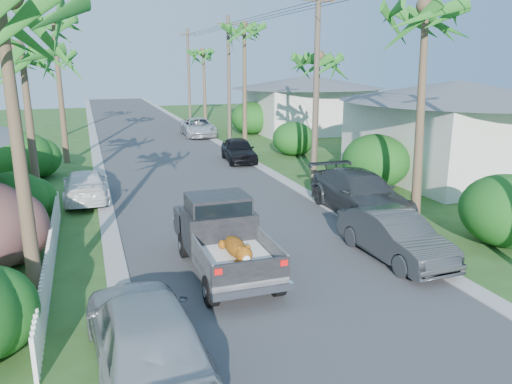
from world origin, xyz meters
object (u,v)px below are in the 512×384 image
object	(u,v)px
parked_car_rn	(395,236)
parked_car_lf	(86,186)
palm_l_d	(56,52)
utility_pole_d	(189,73)
parked_car_ln	(145,333)
palm_r_c	(244,26)
palm_l_c	(53,20)
utility_pole_b	(316,86)
parked_car_rd	(198,127)
palm_r_a	(429,8)
house_right_far	(307,106)
utility_pole_c	(229,77)
palm_r_b	(318,57)
parked_car_rf	(239,150)
parked_car_rm	(360,194)
palm_r_d	(203,51)
pickup_truck	(221,233)
house_right_near	(455,133)
palm_l_b	(21,49)

from	to	relation	value
parked_car_rn	parked_car_lf	xyz separation A→B (m)	(-8.60, 9.76, -0.06)
palm_l_d	utility_pole_d	bearing A→B (deg)	36.64
parked_car_ln	palm_r_c	xyz separation A→B (m)	(10.25, 26.18, 7.29)
palm_l_c	palm_r_c	bearing A→B (deg)	18.15
utility_pole_b	parked_car_rd	bearing A→B (deg)	96.71
parked_car_rn	utility_pole_b	distance (m)	10.78
palm_r_c	utility_pole_b	size ratio (longest dim) A/B	1.04
palm_r_a	utility_pole_b	size ratio (longest dim) A/B	0.97
palm_r_c	house_right_far	distance (m)	9.90
palm_l_c	utility_pole_c	size ratio (longest dim) A/B	1.02
palm_r_a	palm_r_b	world-z (taller)	palm_r_a
parked_car_rf	parked_car_lf	xyz separation A→B (m)	(-8.60, -6.09, -0.05)
parked_car_rm	palm_l_d	bearing A→B (deg)	113.77
parked_car_rm	parked_car_rd	world-z (taller)	parked_car_rm
utility_pole_d	parked_car_rn	bearing A→B (deg)	-92.87
palm_l_d	palm_r_a	xyz separation A→B (m)	(12.80, -28.00, 0.98)
parked_car_ln	palm_r_d	distance (m)	41.96
palm_l_d	palm_r_b	bearing A→B (deg)	-55.41
pickup_truck	utility_pole_c	xyz separation A→B (m)	(7.01, 23.75, 3.59)
utility_pole_b	utility_pole_d	distance (m)	30.00
utility_pole_b	house_right_far	bearing A→B (deg)	66.48
palm_l_d	palm_r_c	xyz separation A→B (m)	(12.70, -8.00, 1.67)
palm_l_c	parked_car_ln	bearing A→B (deg)	-84.99
parked_car_ln	house_right_near	distance (m)	21.00
palm_r_a	parked_car_rm	bearing A→B (deg)	130.15
parked_car_rf	palm_l_c	bearing A→B (deg)	167.86
palm_r_a	palm_r_b	size ratio (longest dim) A/B	1.21
parked_car_ln	palm_r_d	bearing A→B (deg)	-108.12
palm_l_d	palm_l_c	bearing A→B (deg)	-87.61
pickup_truck	palm_r_c	size ratio (longest dim) A/B	0.54
parked_car_ln	utility_pole_b	bearing A→B (deg)	-129.62
parked_car_rn	palm_r_c	size ratio (longest dim) A/B	0.45
palm_l_b	utility_pole_b	size ratio (longest dim) A/B	0.82
parked_car_ln	house_right_far	xyz separation A→B (m)	(17.05, 30.18, 1.30)
utility_pole_d	parked_car_ln	bearing A→B (deg)	-102.60
palm_r_b	palm_r_d	bearing A→B (deg)	90.23
parked_car_lf	palm_r_d	world-z (taller)	palm_r_d
parked_car_lf	house_right_far	xyz separation A→B (m)	(18.00, 17.08, 1.48)
parked_car_rm	parked_car_lf	size ratio (longest dim) A/B	1.24
parked_car_rf	parked_car_lf	bearing A→B (deg)	-139.52
parked_car_rd	utility_pole_b	distance (m)	17.55
palm_l_c	palm_r_c	size ratio (longest dim) A/B	0.98
parked_car_rm	palm_r_a	distance (m)	6.93
palm_l_b	house_right_near	world-z (taller)	palm_l_b
utility_pole_b	palm_l_c	bearing A→B (deg)	142.19
parked_car_ln	parked_car_rm	bearing A→B (deg)	-142.94
parked_car_ln	utility_pole_b	size ratio (longest dim) A/B	0.53
palm_r_c	parked_car_ln	bearing A→B (deg)	-111.39
parked_car_ln	palm_l_b	size ratio (longest dim) A/B	0.65
pickup_truck	palm_r_b	size ratio (longest dim) A/B	0.71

